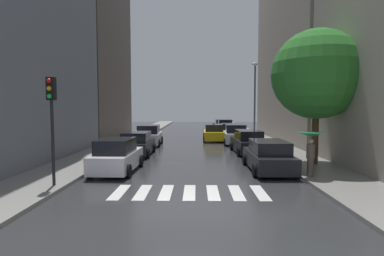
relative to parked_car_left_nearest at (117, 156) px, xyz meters
The scene contains 20 objects.
ground_plane 18.94m from the parked_car_left_nearest, 78.52° to the left, with size 28.00×72.00×0.04m, color #2F2F31.
sidewalk_left 18.76m from the parked_car_left_nearest, 98.39° to the left, with size 3.00×72.00×0.15m, color gray.
sidewalk_right 21.21m from the parked_car_left_nearest, 61.03° to the left, with size 3.00×72.00×0.15m, color gray.
crosswalk_stripes 5.39m from the parked_car_left_nearest, 45.04° to the right, with size 5.85×2.20×0.01m.
building_left_mid 20.46m from the parked_car_left_nearest, 112.68° to the left, with size 6.00×13.13×17.92m, color #564C47.
building_right_mid 23.12m from the parked_car_left_nearest, 45.92° to the left, with size 6.00×17.96×19.91m, color #9E9384.
parked_car_left_nearest is the anchor object (origin of this frame).
parked_car_left_second 5.57m from the parked_car_left_nearest, 90.47° to the left, with size 2.10×4.33×1.59m.
parked_car_left_third 11.21m from the parked_car_left_nearest, 90.45° to the left, with size 2.25×4.17×1.74m.
parked_car_right_nearest 7.74m from the parked_car_left_nearest, ahead, with size 2.11×4.74×1.57m.
parked_car_right_second 10.09m from the parked_car_left_nearest, 40.37° to the left, with size 2.18×4.70×1.65m.
parked_car_right_third 14.25m from the parked_car_left_nearest, 58.30° to the left, with size 2.26×4.23×1.75m.
parked_car_right_fourth 19.46m from the parked_car_left_nearest, 67.21° to the left, with size 2.09×4.40×1.55m.
parked_car_right_fifth 24.97m from the parked_car_left_nearest, 72.25° to the left, with size 2.11×4.59×1.74m.
parked_car_right_sixth 30.12m from the parked_car_left_nearest, 75.38° to the left, with size 2.12×4.24×1.53m.
taxi_midroad 15.90m from the parked_car_left_nearest, 68.94° to the left, with size 2.13×4.70×1.81m.
pedestrian_foreground 9.35m from the parked_car_left_nearest, ahead, with size 1.16×1.16×1.99m.
street_tree_right 11.50m from the parked_car_left_nearest, ahead, with size 4.87×4.87×7.34m.
traffic_light_left_corner 4.49m from the parked_car_left_nearest, 116.82° to the right, with size 0.30×0.42×4.30m.
lamp_post_right 16.27m from the parked_car_left_nearest, 54.12° to the left, with size 0.60×0.28×7.14m.
Camera 1 is at (0.27, -10.06, 3.27)m, focal length 29.11 mm.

